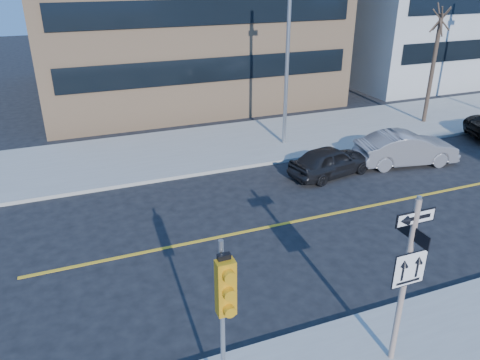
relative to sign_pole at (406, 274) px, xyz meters
name	(u,v)px	position (x,y,z in m)	size (l,w,h in m)	color
ground	(331,296)	(0.00, 2.51, -2.44)	(120.00, 120.00, 0.00)	black
far_sidewalk	(480,110)	(18.00, 14.51, -2.36)	(66.00, 6.00, 0.15)	gray
sign_pole	(406,274)	(0.00, 0.00, 0.00)	(0.92, 0.92, 4.06)	beige
traffic_signal	(225,302)	(-4.00, -0.15, 0.59)	(0.32, 0.45, 4.00)	gray
parked_car_a	(331,161)	(4.23, 9.56, -1.79)	(3.80, 1.53, 1.29)	black
parked_car_b	(406,148)	(8.05, 9.40, -1.69)	(4.50, 1.57, 1.48)	slate
streetlight_a	(290,49)	(4.00, 13.27, 2.32)	(0.55, 2.25, 8.00)	gray
street_tree_west	(440,22)	(13.00, 13.81, 3.09)	(1.80, 1.80, 6.35)	#3B2C23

